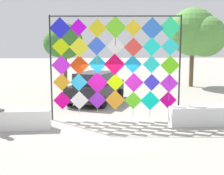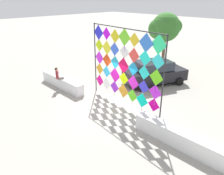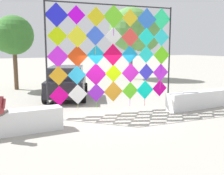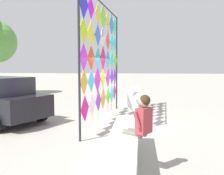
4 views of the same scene
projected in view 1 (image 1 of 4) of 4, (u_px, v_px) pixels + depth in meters
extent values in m
plane|color=#9E998E|center=(111.00, 125.00, 12.49)|extent=(120.00, 120.00, 0.00)
cube|color=white|center=(222.00, 115.00, 12.58)|extent=(4.48, 0.59, 0.79)
cylinder|color=#232328|center=(51.00, 69.00, 13.09)|extent=(0.07, 0.07, 4.64)
cylinder|color=#232328|center=(180.00, 69.00, 13.04)|extent=(0.07, 0.07, 4.64)
cylinder|color=#232328|center=(115.00, 16.00, 12.73)|extent=(5.66, 0.59, 0.06)
cube|color=#E60586|center=(62.00, 100.00, 13.29)|extent=(0.82, 0.09, 0.82)
cube|color=white|center=(79.00, 100.00, 13.28)|extent=(0.83, 0.09, 0.83)
cylinder|color=#B0E516|center=(80.00, 112.00, 13.36)|extent=(0.02, 0.02, 0.25)
cube|color=purple|center=(97.00, 100.00, 13.26)|extent=(0.80, 0.09, 0.80)
cylinder|color=#65E516|center=(97.00, 111.00, 13.35)|extent=(0.02, 0.02, 0.26)
cube|color=orange|center=(115.00, 100.00, 13.28)|extent=(0.90, 0.10, 0.90)
cube|color=#5FDA21|center=(133.00, 100.00, 13.25)|extent=(0.79, 0.09, 0.79)
cylinder|color=#A016E5|center=(133.00, 112.00, 13.34)|extent=(0.02, 0.02, 0.31)
cube|color=#06ECCE|center=(150.00, 101.00, 13.24)|extent=(0.88, 0.09, 0.88)
cylinder|color=red|center=(150.00, 113.00, 13.34)|extent=(0.02, 0.02, 0.30)
cube|color=#DD0494|center=(168.00, 100.00, 13.27)|extent=(0.78, 0.08, 0.78)
cube|color=orange|center=(62.00, 82.00, 13.19)|extent=(0.78, 0.09, 0.79)
cube|color=#2AB6F0|center=(79.00, 82.00, 13.18)|extent=(0.78, 0.09, 0.78)
cube|color=#D011AA|center=(97.00, 83.00, 13.18)|extent=(0.96, 0.10, 0.96)
cube|color=#C3F106|center=(115.00, 82.00, 13.16)|extent=(0.78, 0.08, 0.78)
cube|color=#D41FC5|center=(134.00, 83.00, 13.14)|extent=(0.86, 0.09, 0.87)
cylinder|color=#16E527|center=(134.00, 97.00, 13.24)|extent=(0.02, 0.02, 0.44)
cube|color=#3631DF|center=(152.00, 82.00, 13.12)|extent=(0.76, 0.08, 0.76)
cylinder|color=yellow|center=(151.00, 95.00, 13.22)|extent=(0.02, 0.02, 0.35)
cube|color=#CA27F0|center=(169.00, 83.00, 13.15)|extent=(0.83, 0.09, 0.83)
cylinder|color=#3DE516|center=(169.00, 96.00, 13.24)|extent=(0.02, 0.02, 0.34)
cube|color=#D122ED|center=(61.00, 65.00, 13.08)|extent=(0.87, 0.09, 0.88)
cube|color=red|center=(79.00, 65.00, 13.07)|extent=(0.88, 0.09, 0.88)
cylinder|color=#16B9E5|center=(80.00, 79.00, 13.17)|extent=(0.02, 0.02, 0.32)
cube|color=#18A6DD|center=(98.00, 64.00, 13.05)|extent=(0.82, 0.09, 0.82)
cube|color=#EA0749|center=(115.00, 64.00, 13.03)|extent=(0.94, 0.10, 0.94)
cube|color=#159ADB|center=(133.00, 64.00, 13.02)|extent=(0.79, 0.09, 0.80)
cylinder|color=#E55A16|center=(133.00, 76.00, 13.11)|extent=(0.02, 0.02, 0.27)
cube|color=#22EBE3|center=(151.00, 64.00, 13.00)|extent=(0.78, 0.08, 0.78)
cylinder|color=red|center=(151.00, 77.00, 13.09)|extent=(0.02, 0.02, 0.31)
cube|color=#65E318|center=(170.00, 65.00, 13.00)|extent=(0.86, 0.09, 0.86)
cylinder|color=#9716E5|center=(170.00, 80.00, 13.11)|extent=(0.02, 0.02, 0.44)
cube|color=#BAE10A|center=(61.00, 47.00, 12.96)|extent=(0.79, 0.09, 0.80)
cube|color=yellow|center=(79.00, 47.00, 12.95)|extent=(0.89, 0.09, 0.89)
cylinder|color=#161EE5|center=(80.00, 62.00, 13.05)|extent=(0.02, 0.02, 0.38)
cube|color=blue|center=(97.00, 46.00, 12.92)|extent=(0.82, 0.09, 0.82)
cylinder|color=gold|center=(97.00, 60.00, 13.01)|extent=(0.02, 0.02, 0.37)
cube|color=white|center=(115.00, 46.00, 12.94)|extent=(0.79, 0.09, 0.79)
cylinder|color=#16E524|center=(115.00, 59.00, 13.03)|extent=(0.02, 0.02, 0.35)
cube|color=#F1403A|center=(133.00, 47.00, 12.91)|extent=(0.83, 0.09, 0.83)
cylinder|color=#16DFE5|center=(133.00, 60.00, 13.00)|extent=(0.02, 0.02, 0.28)
cube|color=#1AF1DE|center=(152.00, 47.00, 12.89)|extent=(0.82, 0.09, 0.82)
cylinder|color=red|center=(151.00, 61.00, 12.99)|extent=(0.02, 0.02, 0.45)
cube|color=#2BE2E6|center=(170.00, 47.00, 12.92)|extent=(0.81, 0.09, 0.81)
cube|color=#1D1FD9|center=(60.00, 28.00, 12.83)|extent=(0.94, 0.10, 0.94)
cylinder|color=yellow|center=(60.00, 43.00, 12.93)|extent=(0.02, 0.02, 0.33)
cube|color=#C508F2|center=(78.00, 27.00, 12.83)|extent=(0.75, 0.08, 0.76)
cylinder|color=#3EE516|center=(79.00, 41.00, 12.92)|extent=(0.02, 0.02, 0.41)
cube|color=yellow|center=(97.00, 28.00, 12.80)|extent=(0.81, 0.09, 0.81)
cube|color=#6AD926|center=(116.00, 27.00, 12.80)|extent=(0.96, 0.10, 0.97)
cylinder|color=#9616E5|center=(115.00, 42.00, 12.90)|extent=(0.02, 0.02, 0.31)
cube|color=yellow|center=(133.00, 28.00, 12.79)|extent=(0.76, 0.08, 0.76)
cylinder|color=blue|center=(133.00, 41.00, 12.88)|extent=(0.02, 0.02, 0.36)
cube|color=blue|center=(152.00, 29.00, 12.79)|extent=(0.97, 0.10, 0.97)
cylinder|color=orange|center=(152.00, 45.00, 12.90)|extent=(0.02, 0.02, 0.39)
cube|color=#2AF18F|center=(170.00, 28.00, 12.80)|extent=(0.97, 0.10, 0.97)
cylinder|color=#E5167C|center=(170.00, 44.00, 12.91)|extent=(0.02, 0.02, 0.39)
cylinder|color=#666056|center=(4.00, 121.00, 11.75)|extent=(0.11, 0.11, 0.79)
cube|color=navy|center=(6.00, 129.00, 11.85)|extent=(0.21, 0.26, 0.09)
cylinder|color=#666056|center=(1.00, 120.00, 11.82)|extent=(0.11, 0.11, 0.79)
cube|color=navy|center=(3.00, 128.00, 11.93)|extent=(0.21, 0.26, 0.09)
cube|color=black|center=(97.00, 90.00, 17.45)|extent=(3.65, 4.98, 0.82)
cube|color=#282D38|center=(95.00, 78.00, 17.19)|extent=(2.62, 3.04, 0.65)
cylinder|color=black|center=(92.00, 92.00, 19.28)|extent=(0.47, 0.65, 0.61)
cylinder|color=black|center=(120.00, 94.00, 18.65)|extent=(0.47, 0.65, 0.61)
cylinder|color=black|center=(70.00, 101.00, 16.37)|extent=(0.47, 0.65, 0.61)
cylinder|color=black|center=(103.00, 103.00, 15.74)|extent=(0.47, 0.65, 0.61)
cylinder|color=brown|center=(65.00, 72.00, 21.45)|extent=(0.28, 0.28, 2.83)
sphere|color=#38752D|center=(65.00, 41.00, 21.13)|extent=(2.56, 2.56, 2.56)
sphere|color=#38752D|center=(74.00, 40.00, 21.61)|extent=(1.30, 1.30, 1.30)
sphere|color=#38752D|center=(57.00, 43.00, 20.77)|extent=(1.88, 1.88, 1.88)
cylinder|color=brown|center=(191.00, 67.00, 23.70)|extent=(0.33, 0.33, 3.21)
sphere|color=#569342|center=(193.00, 32.00, 23.30)|extent=(3.76, 3.76, 3.76)
sphere|color=#569342|center=(194.00, 37.00, 24.00)|extent=(2.99, 2.99, 2.99)
sphere|color=#569342|center=(206.00, 36.00, 22.60)|extent=(3.10, 3.10, 3.10)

